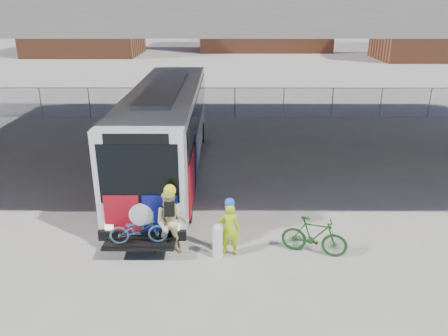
{
  "coord_description": "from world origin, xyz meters",
  "views": [
    {
      "loc": [
        0.41,
        -14.54,
        6.85
      ],
      "look_at": [
        0.37,
        -0.96,
        1.6
      ],
      "focal_mm": 35.0,
      "sensor_mm": 36.0,
      "label": 1
    }
  ],
  "objects_px": {
    "cyclist_tan": "(171,222)",
    "bollard": "(218,240)",
    "bike_parked": "(314,236)",
    "cyclist_hivis": "(230,227)",
    "bus": "(166,124)"
  },
  "relations": [
    {
      "from": "cyclist_hivis",
      "to": "cyclist_tan",
      "type": "height_order",
      "value": "cyclist_tan"
    },
    {
      "from": "bollard",
      "to": "bike_parked",
      "type": "relative_size",
      "value": 0.57
    },
    {
      "from": "cyclist_tan",
      "to": "bollard",
      "type": "bearing_deg",
      "value": -12.37
    },
    {
      "from": "bollard",
      "to": "cyclist_hivis",
      "type": "relative_size",
      "value": 0.61
    },
    {
      "from": "bike_parked",
      "to": "cyclist_tan",
      "type": "bearing_deg",
      "value": 108.28
    },
    {
      "from": "bike_parked",
      "to": "bus",
      "type": "bearing_deg",
      "value": 56.23
    },
    {
      "from": "bollard",
      "to": "cyclist_hivis",
      "type": "distance_m",
      "value": 0.49
    },
    {
      "from": "bus",
      "to": "cyclist_hivis",
      "type": "bearing_deg",
      "value": -68.22
    },
    {
      "from": "bus",
      "to": "bike_parked",
      "type": "relative_size",
      "value": 6.88
    },
    {
      "from": "bus",
      "to": "cyclist_tan",
      "type": "bearing_deg",
      "value": -82.0
    },
    {
      "from": "bus",
      "to": "bollard",
      "type": "xyz_separation_m",
      "value": [
        2.19,
        -6.56,
        -1.54
      ]
    },
    {
      "from": "bus",
      "to": "cyclist_tan",
      "type": "distance_m",
      "value": 6.49
    },
    {
      "from": "bike_parked",
      "to": "bollard",
      "type": "bearing_deg",
      "value": 112.9
    },
    {
      "from": "bus",
      "to": "bike_parked",
      "type": "height_order",
      "value": "bus"
    },
    {
      "from": "cyclist_tan",
      "to": "bike_parked",
      "type": "xyz_separation_m",
      "value": [
        4.06,
        0.0,
        -0.45
      ]
    }
  ]
}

